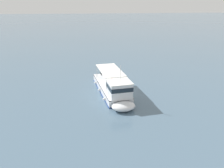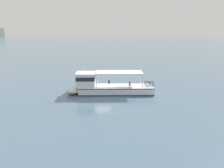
% 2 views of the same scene
% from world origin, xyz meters
% --- Properties ---
extents(ground_plane, '(400.00, 400.00, 0.00)m').
position_xyz_m(ground_plane, '(0.00, 0.00, 0.00)').
color(ground_plane, slate).
extents(ferry_main, '(4.87, 13.03, 5.32)m').
position_xyz_m(ferry_main, '(0.05, -0.50, 1.01)').
color(ferry_main, silver).
rests_on(ferry_main, ground).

